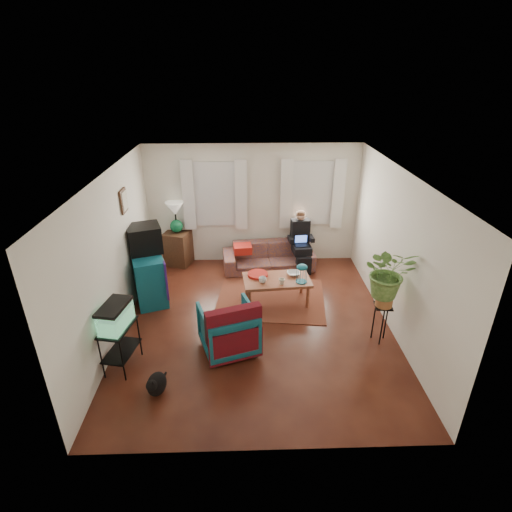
{
  "coord_description": "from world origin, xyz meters",
  "views": [
    {
      "loc": [
        -0.19,
        -5.68,
        4.05
      ],
      "look_at": [
        0.0,
        0.4,
        1.1
      ],
      "focal_mm": 28.0,
      "sensor_mm": 36.0,
      "label": 1
    }
  ],
  "objects_px": {
    "sofa": "(268,253)",
    "side_table": "(179,248)",
    "armchair": "(228,327)",
    "dresser": "(149,276)",
    "coffee_table": "(276,291)",
    "aquarium_stand": "(121,347)",
    "plant_stand": "(380,323)"
  },
  "relations": [
    {
      "from": "dresser",
      "to": "aquarium_stand",
      "type": "xyz_separation_m",
      "value": [
        -0.01,
        -1.92,
        -0.11
      ]
    },
    {
      "from": "side_table",
      "to": "coffee_table",
      "type": "bearing_deg",
      "value": -39.74
    },
    {
      "from": "sofa",
      "to": "dresser",
      "type": "bearing_deg",
      "value": -159.63
    },
    {
      "from": "sofa",
      "to": "side_table",
      "type": "relative_size",
      "value": 2.58
    },
    {
      "from": "side_table",
      "to": "aquarium_stand",
      "type": "xyz_separation_m",
      "value": [
        -0.35,
        -3.37,
        -0.02
      ]
    },
    {
      "from": "armchair",
      "to": "coffee_table",
      "type": "bearing_deg",
      "value": -141.49
    },
    {
      "from": "sofa",
      "to": "side_table",
      "type": "xyz_separation_m",
      "value": [
        -1.97,
        0.31,
        -0.0
      ]
    },
    {
      "from": "coffee_table",
      "to": "plant_stand",
      "type": "bearing_deg",
      "value": -41.99
    },
    {
      "from": "side_table",
      "to": "aquarium_stand",
      "type": "distance_m",
      "value": 3.38
    },
    {
      "from": "sofa",
      "to": "coffee_table",
      "type": "bearing_deg",
      "value": -92.95
    },
    {
      "from": "armchair",
      "to": "coffee_table",
      "type": "relative_size",
      "value": 0.68
    },
    {
      "from": "sofa",
      "to": "armchair",
      "type": "bearing_deg",
      "value": -111.89
    },
    {
      "from": "side_table",
      "to": "armchair",
      "type": "bearing_deg",
      "value": -68.45
    },
    {
      "from": "coffee_table",
      "to": "dresser",
      "type": "bearing_deg",
      "value": 169.25
    },
    {
      "from": "coffee_table",
      "to": "aquarium_stand",
      "type": "bearing_deg",
      "value": -149.81
    },
    {
      "from": "plant_stand",
      "to": "dresser",
      "type": "bearing_deg",
      "value": 160.02
    },
    {
      "from": "aquarium_stand",
      "to": "coffee_table",
      "type": "distance_m",
      "value": 2.92
    },
    {
      "from": "aquarium_stand",
      "to": "plant_stand",
      "type": "distance_m",
      "value": 3.98
    },
    {
      "from": "sofa",
      "to": "plant_stand",
      "type": "distance_m",
      "value": 3.04
    },
    {
      "from": "coffee_table",
      "to": "sofa",
      "type": "bearing_deg",
      "value": 88.01
    },
    {
      "from": "coffee_table",
      "to": "side_table",
      "type": "bearing_deg",
      "value": 135.46
    },
    {
      "from": "sofa",
      "to": "armchair",
      "type": "relative_size",
      "value": 2.35
    },
    {
      "from": "armchair",
      "to": "sofa",
      "type": "bearing_deg",
      "value": -124.85
    },
    {
      "from": "aquarium_stand",
      "to": "plant_stand",
      "type": "relative_size",
      "value": 1.06
    },
    {
      "from": "sofa",
      "to": "dresser",
      "type": "relative_size",
      "value": 1.86
    },
    {
      "from": "armchair",
      "to": "coffee_table",
      "type": "distance_m",
      "value": 1.58
    },
    {
      "from": "armchair",
      "to": "plant_stand",
      "type": "relative_size",
      "value": 1.24
    },
    {
      "from": "side_table",
      "to": "armchair",
      "type": "distance_m",
      "value": 3.24
    },
    {
      "from": "side_table",
      "to": "armchair",
      "type": "relative_size",
      "value": 0.91
    },
    {
      "from": "side_table",
      "to": "dresser",
      "type": "xyz_separation_m",
      "value": [
        -0.34,
        -1.45,
        0.09
      ]
    },
    {
      "from": "side_table",
      "to": "aquarium_stand",
      "type": "height_order",
      "value": "side_table"
    },
    {
      "from": "dresser",
      "to": "coffee_table",
      "type": "distance_m",
      "value": 2.4
    }
  ]
}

